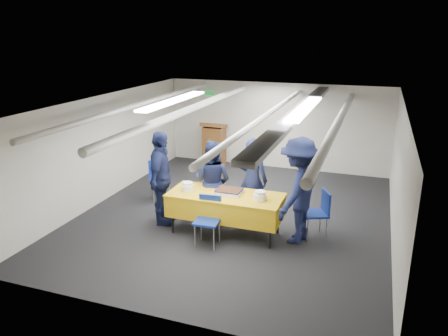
# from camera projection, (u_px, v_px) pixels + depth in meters

# --- Properties ---
(ground) EXTENTS (7.00, 7.00, 0.00)m
(ground) POSITION_uv_depth(u_px,v_px,m) (235.00, 215.00, 8.91)
(ground) COLOR black
(ground) RESTS_ON ground
(room_shell) EXTENTS (6.00, 7.00, 2.30)m
(room_shell) POSITION_uv_depth(u_px,v_px,m) (246.00, 124.00, 8.70)
(room_shell) COLOR beige
(room_shell) RESTS_ON ground
(serving_table) EXTENTS (2.08, 0.87, 0.77)m
(serving_table) POSITION_uv_depth(u_px,v_px,m) (225.00, 205.00, 7.96)
(serving_table) COLOR black
(serving_table) RESTS_ON ground
(sheet_cake) EXTENTS (0.48, 0.37, 0.09)m
(sheet_cake) POSITION_uv_depth(u_px,v_px,m) (229.00, 191.00, 7.92)
(sheet_cake) COLOR white
(sheet_cake) RESTS_ON serving_table
(plate_stack_left) EXTENTS (0.22, 0.22, 0.16)m
(plate_stack_left) POSITION_uv_depth(u_px,v_px,m) (187.00, 187.00, 8.06)
(plate_stack_left) COLOR white
(plate_stack_left) RESTS_ON serving_table
(plate_stack_right) EXTENTS (0.23, 0.23, 0.16)m
(plate_stack_right) POSITION_uv_depth(u_px,v_px,m) (260.00, 196.00, 7.61)
(plate_stack_right) COLOR white
(plate_stack_right) RESTS_ON serving_table
(podium) EXTENTS (0.62, 0.53, 1.25)m
(podium) POSITION_uv_depth(u_px,v_px,m) (214.00, 144.00, 11.97)
(podium) COLOR brown
(podium) RESTS_ON ground
(chair_near) EXTENTS (0.45, 0.45, 0.87)m
(chair_near) POSITION_uv_depth(u_px,v_px,m) (209.00, 215.00, 7.59)
(chair_near) COLOR gray
(chair_near) RESTS_ON ground
(chair_right) EXTENTS (0.56, 0.56, 0.87)m
(chair_right) POSITION_uv_depth(u_px,v_px,m) (320.00, 209.00, 7.84)
(chair_right) COLOR gray
(chair_right) RESTS_ON ground
(chair_left) EXTENTS (0.59, 0.59, 0.87)m
(chair_left) POSITION_uv_depth(u_px,v_px,m) (159.00, 176.00, 9.62)
(chair_left) COLOR gray
(chair_left) RESTS_ON ground
(sailor_a) EXTENTS (0.64, 0.45, 1.68)m
(sailor_a) POSITION_uv_depth(u_px,v_px,m) (252.00, 180.00, 8.45)
(sailor_a) COLOR black
(sailor_a) RESTS_ON ground
(sailor_b) EXTENTS (0.87, 0.72, 1.62)m
(sailor_b) POSITION_uv_depth(u_px,v_px,m) (212.00, 181.00, 8.46)
(sailor_b) COLOR black
(sailor_b) RESTS_ON ground
(sailor_c) EXTENTS (0.68, 1.14, 1.83)m
(sailor_c) POSITION_uv_depth(u_px,v_px,m) (161.00, 178.00, 8.30)
(sailor_c) COLOR black
(sailor_c) RESTS_ON ground
(sailor_d) EXTENTS (0.96, 1.35, 1.89)m
(sailor_d) POSITION_uv_depth(u_px,v_px,m) (298.00, 191.00, 7.57)
(sailor_d) COLOR black
(sailor_d) RESTS_ON ground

